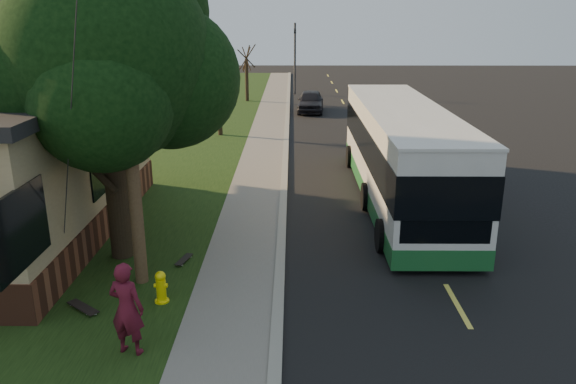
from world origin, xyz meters
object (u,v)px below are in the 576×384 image
object	(u,v)px
skateboarder	(127,308)
skateboard_main	(184,260)
bare_tree_near	(219,95)
utility_pole	(125,90)
bare_tree_far	(247,74)
distant_car	(311,101)
skateboard_spare	(83,307)
traffic_signal	(295,54)
fire_hydrant	(161,287)
leafy_tree	(107,59)
transit_bus	(401,152)
dumpster	(83,174)

from	to	relation	value
skateboarder	skateboard_main	bearing A→B (deg)	-79.89
bare_tree_near	utility_pole	bearing A→B (deg)	-89.34
bare_tree_far	distant_car	xyz separation A→B (m)	(4.50, -4.31, -1.31)
bare_tree_far	skateboard_main	size ratio (longest dim) A/B	5.15
skateboard_spare	distant_car	distance (m)	26.71
utility_pole	skateboarder	distance (m)	4.71
utility_pole	distant_car	size ratio (longest dim) A/B	2.22
traffic_signal	skateboard_main	bearing A→B (deg)	-95.38
bare_tree_near	skateboarder	size ratio (longest dim) A/B	2.32
distant_car	bare_tree_far	bearing A→B (deg)	139.75
fire_hydrant	leafy_tree	bearing A→B (deg)	120.67
bare_tree_near	bare_tree_far	distance (m)	12.01
traffic_signal	leafy_tree	bearing A→B (deg)	-98.47
fire_hydrant	utility_pole	xyz separation A→B (m)	(-0.71, 0.99, 4.20)
transit_bus	skateboard_main	distance (m)	8.50
utility_pole	bare_tree_far	xyz separation A→B (m)	(0.31, 29.01, -2.63)
traffic_signal	skateboard_spare	world-z (taller)	traffic_signal
skateboarder	skateboard_main	size ratio (longest dim) A/B	2.37
fire_hydrant	traffic_signal	world-z (taller)	traffic_signal
fire_hydrant	distant_car	xyz separation A→B (m)	(4.10, 25.69, 0.26)
distant_car	fire_hydrant	bearing A→B (deg)	-95.54
bare_tree_near	transit_bus	xyz separation A→B (m)	(7.50, -10.63, -0.42)
bare_tree_near	dumpster	xyz separation A→B (m)	(-3.79, -9.65, -1.49)
fire_hydrant	transit_bus	world-z (taller)	transit_bus
fire_hydrant	skateboarder	xyz separation A→B (m)	(-0.16, -1.95, 0.56)
bare_tree_near	distant_car	world-z (taller)	bare_tree_near
bare_tree_near	skateboard_spare	xyz separation A→B (m)	(-0.73, -18.39, -2.02)
bare_tree_near	skateboard_spare	world-z (taller)	bare_tree_near
leafy_tree	bare_tree_near	size ratio (longest dim) A/B	1.81
transit_bus	leafy_tree	bearing A→B (deg)	-149.99
bare_tree_near	transit_bus	bearing A→B (deg)	-54.82
bare_tree_near	skateboard_main	xyz separation A→B (m)	(1.00, -15.88, -2.03)
skateboarder	skateboard_main	world-z (taller)	skateboarder
distant_car	leafy_tree	bearing A→B (deg)	-100.30
bare_tree_far	skateboarder	bearing A→B (deg)	-89.57
bare_tree_near	skateboard_main	world-z (taller)	bare_tree_near
fire_hydrant	bare_tree_near	xyz separation A→B (m)	(-0.90, 18.00, 1.72)
bare_tree_far	skateboarder	xyz separation A→B (m)	(0.24, -31.95, -1.01)
utility_pole	skateboard_main	xyz separation A→B (m)	(0.81, 1.13, -4.51)
skateboard_spare	fire_hydrant	bearing A→B (deg)	13.54
bare_tree_near	transit_bus	distance (m)	13.02
fire_hydrant	transit_bus	size ratio (longest dim) A/B	0.06
transit_bus	skateboard_main	world-z (taller)	transit_bus
bare_tree_far	distant_car	bearing A→B (deg)	-43.78
bare_tree_far	dumpster	world-z (taller)	bare_tree_far
bare_tree_near	distant_car	bearing A→B (deg)	56.96
bare_tree_near	skateboard_main	size ratio (longest dim) A/B	5.50
fire_hydrant	skateboard_main	xyz separation A→B (m)	(0.10, 2.12, -0.31)
utility_pole	skateboard_spare	size ratio (longest dim) A/B	10.51
skateboard_main	skateboard_spare	xyz separation A→B (m)	(-1.73, -2.51, 0.01)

